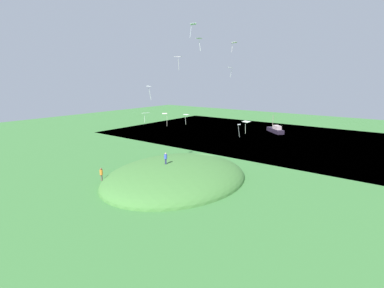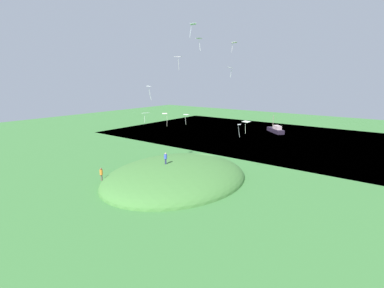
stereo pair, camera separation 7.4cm
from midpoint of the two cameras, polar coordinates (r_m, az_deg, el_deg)
ground_plane at (r=48.64m, az=3.05°, el=-3.80°), size 160.00×160.00×0.00m
lake_water at (r=72.92m, az=15.55°, el=1.21°), size 45.29×80.00×0.40m
grass_hill at (r=41.31m, az=-3.18°, el=-6.87°), size 22.63×18.59×5.01m
boat_on_lake at (r=79.17m, az=16.40°, el=2.73°), size 5.96×6.19×4.39m
person_walking_path at (r=39.29m, az=-5.25°, el=-2.62°), size 0.59×0.59×1.61m
person_on_hilltop at (r=40.40m, az=-17.62°, el=-5.47°), size 0.45×0.45×1.85m
kite_0 at (r=49.00m, az=9.45°, el=3.65°), size 0.90×0.75×2.17m
kite_1 at (r=41.14m, az=10.84°, el=4.33°), size 1.04×1.26×1.73m
kite_2 at (r=47.35m, az=-5.36°, el=5.86°), size 0.97×0.90×2.21m
kite_3 at (r=36.06m, az=0.26°, el=22.75°), size 1.24×1.18×1.55m
kite_4 at (r=37.20m, az=1.50°, el=20.22°), size 0.94×0.71×1.51m
kite_5 at (r=47.12m, az=-1.15°, el=5.78°), size 0.80×0.98×1.68m
kite_6 at (r=51.61m, az=7.68°, el=14.81°), size 1.41×1.26×1.73m
kite_7 at (r=39.08m, az=-8.52°, el=11.14°), size 0.96×0.88×1.87m
kite_8 at (r=46.86m, az=-2.71°, el=16.92°), size 1.02×1.28×2.08m
kite_9 at (r=44.59m, az=-9.21°, el=6.07°), size 1.20×0.98×1.55m
kite_10 at (r=46.87m, az=8.46°, el=19.35°), size 1.40×1.23×1.55m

